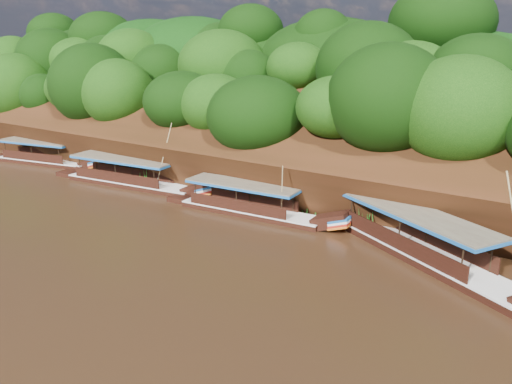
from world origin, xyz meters
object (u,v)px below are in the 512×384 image
boat_1 (259,209)px  boat_3 (50,159)px  boat_0 (434,255)px  boat_2 (138,181)px

boat_1 → boat_3: size_ratio=0.99×
boat_1 → boat_0: bearing=-10.4°
boat_2 → boat_3: boat_2 is taller
boat_1 → boat_3: boat_1 is taller
boat_0 → boat_3: bearing=-154.7°
boat_0 → boat_2: (-24.83, 1.50, -0.05)m
boat_0 → boat_1: 12.36m
boat_0 → boat_3: (-38.28, 2.18, -0.07)m
boat_2 → boat_3: size_ratio=1.16×
boat_2 → boat_3: (-13.45, 0.68, -0.01)m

